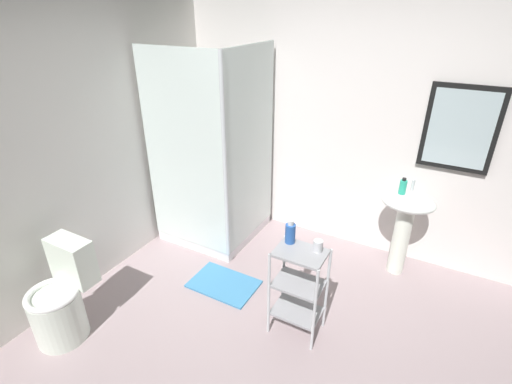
{
  "coord_description": "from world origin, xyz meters",
  "views": [
    {
      "loc": [
        0.82,
        -1.65,
        2.3
      ],
      "look_at": [
        -0.45,
        0.67,
        0.96
      ],
      "focal_mm": 26.14,
      "sensor_mm": 36.0,
      "label": 1
    }
  ],
  "objects_px": {
    "shampoo_bottle_blue": "(290,233)",
    "bath_mat": "(224,284)",
    "shower_stall": "(217,199)",
    "pedestal_sink": "(405,218)",
    "storage_cart": "(298,285)",
    "rinse_cup": "(318,246)",
    "hand_soap_bottle": "(403,187)",
    "toilet": "(62,300)"
  },
  "relations": [
    {
      "from": "shampoo_bottle_blue",
      "to": "bath_mat",
      "type": "bearing_deg",
      "value": 172.88
    },
    {
      "from": "shower_stall",
      "to": "pedestal_sink",
      "type": "relative_size",
      "value": 2.47
    },
    {
      "from": "pedestal_sink",
      "to": "storage_cart",
      "type": "relative_size",
      "value": 1.09
    },
    {
      "from": "rinse_cup",
      "to": "bath_mat",
      "type": "height_order",
      "value": "rinse_cup"
    },
    {
      "from": "hand_soap_bottle",
      "to": "shower_stall",
      "type": "bearing_deg",
      "value": -169.14
    },
    {
      "from": "toilet",
      "to": "bath_mat",
      "type": "relative_size",
      "value": 1.27
    },
    {
      "from": "hand_soap_bottle",
      "to": "rinse_cup",
      "type": "xyz_separation_m",
      "value": [
        -0.38,
        -1.07,
        -0.09
      ]
    },
    {
      "from": "storage_cart",
      "to": "toilet",
      "type": "bearing_deg",
      "value": -150.44
    },
    {
      "from": "shower_stall",
      "to": "rinse_cup",
      "type": "height_order",
      "value": "shower_stall"
    },
    {
      "from": "toilet",
      "to": "bath_mat",
      "type": "height_order",
      "value": "toilet"
    },
    {
      "from": "toilet",
      "to": "hand_soap_bottle",
      "type": "relative_size",
      "value": 5.13
    },
    {
      "from": "storage_cart",
      "to": "bath_mat",
      "type": "bearing_deg",
      "value": 168.65
    },
    {
      "from": "shower_stall",
      "to": "hand_soap_bottle",
      "type": "distance_m",
      "value": 1.83
    },
    {
      "from": "shower_stall",
      "to": "toilet",
      "type": "height_order",
      "value": "shower_stall"
    },
    {
      "from": "shower_stall",
      "to": "pedestal_sink",
      "type": "xyz_separation_m",
      "value": [
        1.82,
        0.33,
        0.12
      ]
    },
    {
      "from": "hand_soap_bottle",
      "to": "shampoo_bottle_blue",
      "type": "height_order",
      "value": "hand_soap_bottle"
    },
    {
      "from": "toilet",
      "to": "storage_cart",
      "type": "height_order",
      "value": "toilet"
    },
    {
      "from": "shower_stall",
      "to": "toilet",
      "type": "relative_size",
      "value": 2.63
    },
    {
      "from": "shower_stall",
      "to": "rinse_cup",
      "type": "xyz_separation_m",
      "value": [
        1.37,
        -0.74,
        0.32
      ]
    },
    {
      "from": "rinse_cup",
      "to": "bath_mat",
      "type": "relative_size",
      "value": 0.14
    },
    {
      "from": "pedestal_sink",
      "to": "toilet",
      "type": "distance_m",
      "value": 2.91
    },
    {
      "from": "pedestal_sink",
      "to": "bath_mat",
      "type": "relative_size",
      "value": 1.35
    },
    {
      "from": "hand_soap_bottle",
      "to": "shampoo_bottle_blue",
      "type": "distance_m",
      "value": 1.22
    },
    {
      "from": "shower_stall",
      "to": "bath_mat",
      "type": "xyz_separation_m",
      "value": [
        0.49,
        -0.65,
        -0.45
      ]
    },
    {
      "from": "bath_mat",
      "to": "toilet",
      "type": "bearing_deg",
      "value": -126.4
    },
    {
      "from": "toilet",
      "to": "shampoo_bottle_blue",
      "type": "distance_m",
      "value": 1.79
    },
    {
      "from": "toilet",
      "to": "rinse_cup",
      "type": "bearing_deg",
      "value": 29.82
    },
    {
      "from": "toilet",
      "to": "pedestal_sink",
      "type": "bearing_deg",
      "value": 43.8
    },
    {
      "from": "storage_cart",
      "to": "rinse_cup",
      "type": "xyz_separation_m",
      "value": [
        0.1,
        0.07,
        0.35
      ]
    },
    {
      "from": "shower_stall",
      "to": "bath_mat",
      "type": "height_order",
      "value": "shower_stall"
    },
    {
      "from": "shampoo_bottle_blue",
      "to": "hand_soap_bottle",
      "type": "bearing_deg",
      "value": 60.84
    },
    {
      "from": "shower_stall",
      "to": "toilet",
      "type": "distance_m",
      "value": 1.71
    },
    {
      "from": "shampoo_bottle_blue",
      "to": "rinse_cup",
      "type": "xyz_separation_m",
      "value": [
        0.22,
        -0.01,
        -0.04
      ]
    },
    {
      "from": "pedestal_sink",
      "to": "bath_mat",
      "type": "xyz_separation_m",
      "value": [
        -1.33,
        -0.97,
        -0.57
      ]
    },
    {
      "from": "storage_cart",
      "to": "hand_soap_bottle",
      "type": "bearing_deg",
      "value": 67.23
    },
    {
      "from": "bath_mat",
      "to": "pedestal_sink",
      "type": "bearing_deg",
      "value": 36.2
    },
    {
      "from": "hand_soap_bottle",
      "to": "rinse_cup",
      "type": "bearing_deg",
      "value": -109.4
    },
    {
      "from": "pedestal_sink",
      "to": "shampoo_bottle_blue",
      "type": "bearing_deg",
      "value": -122.17
    },
    {
      "from": "storage_cart",
      "to": "shampoo_bottle_blue",
      "type": "height_order",
      "value": "shampoo_bottle_blue"
    },
    {
      "from": "pedestal_sink",
      "to": "hand_soap_bottle",
      "type": "relative_size",
      "value": 5.47
    },
    {
      "from": "storage_cart",
      "to": "pedestal_sink",
      "type": "bearing_deg",
      "value": 64.13
    },
    {
      "from": "hand_soap_bottle",
      "to": "bath_mat",
      "type": "distance_m",
      "value": 1.82
    }
  ]
}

